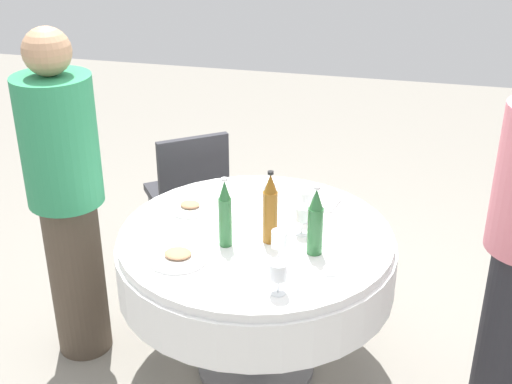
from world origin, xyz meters
TOP-DOWN VIEW (x-y plane):
  - ground_plane at (0.00, 0.00)m, footprint 10.00×10.00m
  - dining_table at (0.00, 0.00)m, footprint 1.23×1.23m
  - bottle_green_north at (0.10, 0.13)m, footprint 0.06×0.06m
  - bottle_green_east at (-0.27, 0.11)m, footprint 0.07×0.07m
  - bottle_amber_south at (-0.07, 0.06)m, footprint 0.06×0.06m
  - wine_glass_far at (-0.15, 0.21)m, footprint 0.06×0.06m
  - wine_glass_outer at (-0.19, 0.43)m, footprint 0.07×0.07m
  - wine_glass_right at (-0.19, -0.16)m, footprint 0.07×0.07m
  - wine_glass_mid at (-0.01, -0.22)m, footprint 0.07×0.07m
  - wine_glass_front at (-0.20, -0.04)m, footprint 0.06×0.06m
  - plate_front at (0.26, 0.29)m, footprint 0.25×0.25m
  - plate_near at (0.35, -0.14)m, footprint 0.20×0.20m
  - fork_east at (-0.03, -0.40)m, footprint 0.05×0.18m
  - knife_south at (-0.35, 0.27)m, footprint 0.18×0.07m
  - folded_napkin at (-0.23, -0.35)m, footprint 0.19×0.19m
  - person_north at (0.87, 0.04)m, footprint 0.34×0.34m
  - chair_right at (0.58, -0.78)m, footprint 0.56×0.56m

SIDE VIEW (x-z plane):
  - ground_plane at x=0.00m, z-range 0.00..0.00m
  - chair_right at x=0.58m, z-range 0.08..0.95m
  - dining_table at x=0.00m, z-range 0.22..0.96m
  - fork_east at x=-0.03m, z-range 0.74..0.74m
  - knife_south at x=-0.35m, z-range 0.74..0.74m
  - plate_front at x=0.26m, z-range 0.73..0.77m
  - plate_near at x=0.35m, z-range 0.73..0.77m
  - folded_napkin at x=-0.23m, z-range 0.74..0.76m
  - wine_glass_front at x=-0.20m, z-range 0.77..0.90m
  - wine_glass_outer at x=-0.19m, z-range 0.77..0.90m
  - wine_glass_far at x=-0.15m, z-range 0.77..0.91m
  - person_north at x=0.87m, z-range 0.04..1.64m
  - wine_glass_mid at x=-0.01m, z-range 0.77..0.92m
  - wine_glass_right at x=-0.19m, z-range 0.78..0.93m
  - bottle_green_east at x=-0.27m, z-range 0.73..1.04m
  - bottle_green_north at x=0.10m, z-range 0.73..1.04m
  - bottle_amber_south at x=-0.07m, z-range 0.73..1.06m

